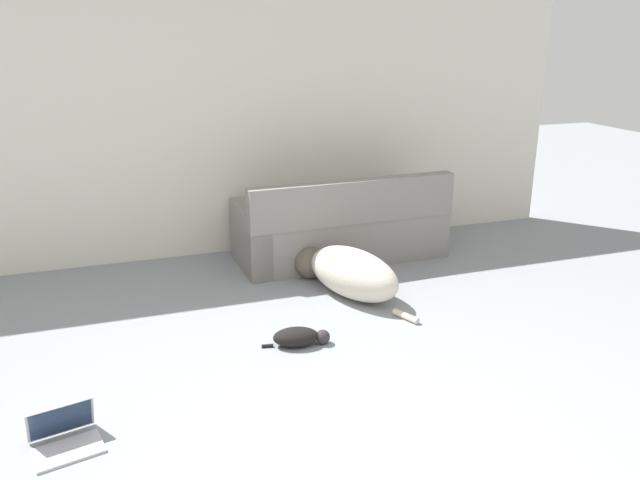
{
  "coord_description": "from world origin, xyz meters",
  "views": [
    {
      "loc": [
        -0.99,
        -2.27,
        2.13
      ],
      "look_at": [
        0.42,
        1.88,
        0.64
      ],
      "focal_mm": 35.0,
      "sensor_mm": 36.0,
      "label": 1
    }
  ],
  "objects_px": {
    "cat": "(299,337)",
    "laptop_open": "(64,432)",
    "couch": "(341,230)",
    "dog": "(348,272)"
  },
  "relations": [
    {
      "from": "cat",
      "to": "laptop_open",
      "type": "xyz_separation_m",
      "value": [
        -1.53,
        -0.66,
        0.01
      ]
    },
    {
      "from": "laptop_open",
      "to": "couch",
      "type": "bearing_deg",
      "value": 29.72
    },
    {
      "from": "dog",
      "to": "cat",
      "type": "xyz_separation_m",
      "value": [
        -0.65,
        -0.74,
        -0.13
      ]
    },
    {
      "from": "dog",
      "to": "laptop_open",
      "type": "distance_m",
      "value": 2.59
    },
    {
      "from": "couch",
      "to": "cat",
      "type": "xyz_separation_m",
      "value": [
        -0.91,
        -1.6,
        -0.22
      ]
    },
    {
      "from": "dog",
      "to": "cat",
      "type": "height_order",
      "value": "dog"
    },
    {
      "from": "cat",
      "to": "laptop_open",
      "type": "height_order",
      "value": "laptop_open"
    },
    {
      "from": "dog",
      "to": "laptop_open",
      "type": "bearing_deg",
      "value": 100.23
    },
    {
      "from": "couch",
      "to": "cat",
      "type": "height_order",
      "value": "couch"
    },
    {
      "from": "dog",
      "to": "laptop_open",
      "type": "relative_size",
      "value": 3.35
    }
  ]
}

